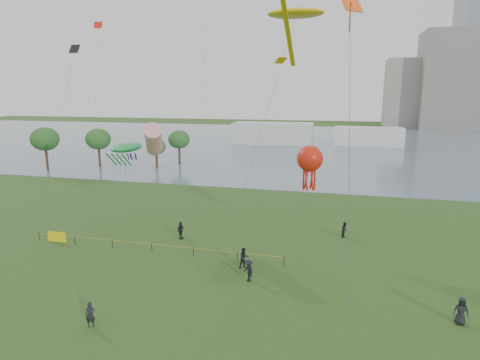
# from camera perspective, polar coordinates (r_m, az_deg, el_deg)

# --- Properties ---
(lake) EXTENTS (400.00, 120.00, 0.08)m
(lake) POSITION_cam_1_polar(r_m,az_deg,el_deg) (118.18, 10.84, 5.18)
(lake) COLOR slate
(lake) RESTS_ON ground_plane
(building_mid) EXTENTS (20.00, 20.00, 38.00)m
(building_mid) POSITION_cam_1_polar(r_m,az_deg,el_deg) (183.43, 27.23, 12.45)
(building_mid) COLOR slate
(building_mid) RESTS_ON ground_plane
(building_low) EXTENTS (16.00, 18.00, 28.00)m
(building_low) POSITION_cam_1_polar(r_m,az_deg,el_deg) (186.83, 22.42, 11.30)
(building_low) COLOR gray
(building_low) RESTS_ON ground_plane
(pavilion_left) EXTENTS (22.00, 8.00, 6.00)m
(pavilion_left) POSITION_cam_1_polar(r_m,az_deg,el_deg) (114.26, 4.69, 6.62)
(pavilion_left) COLOR silver
(pavilion_left) RESTS_ON ground_plane
(pavilion_right) EXTENTS (18.00, 7.00, 5.00)m
(pavilion_right) POSITION_cam_1_polar(r_m,az_deg,el_deg) (115.94, 17.78, 5.92)
(pavilion_right) COLOR silver
(pavilion_right) RESTS_ON ground_plane
(trees) EXTENTS (26.13, 17.09, 7.97)m
(trees) POSITION_cam_1_polar(r_m,az_deg,el_deg) (81.22, -18.46, 5.39)
(trees) COLOR #352118
(trees) RESTS_ON ground_plane
(fence) EXTENTS (24.07, 0.07, 1.05)m
(fence) POSITION_cam_1_polar(r_m,az_deg,el_deg) (40.52, -20.28, -8.04)
(fence) COLOR black
(fence) RESTS_ON ground_plane
(spectator_a) EXTENTS (1.07, 1.05, 1.74)m
(spectator_a) POSITION_cam_1_polar(r_m,az_deg,el_deg) (33.40, 0.58, -11.04)
(spectator_a) COLOR black
(spectator_a) RESTS_ON ground_plane
(spectator_b) EXTENTS (1.24, 1.25, 1.73)m
(spectator_b) POSITION_cam_1_polar(r_m,az_deg,el_deg) (31.26, 1.21, -12.76)
(spectator_b) COLOR black
(spectator_b) RESTS_ON ground_plane
(spectator_c) EXTENTS (0.65, 1.09, 1.74)m
(spectator_c) POSITION_cam_1_polar(r_m,az_deg,el_deg) (40.15, -8.44, -7.10)
(spectator_c) COLOR black
(spectator_c) RESTS_ON ground_plane
(spectator_d) EXTENTS (0.90, 0.61, 1.77)m
(spectator_d) POSITION_cam_1_polar(r_m,az_deg,el_deg) (29.46, 28.93, -15.99)
(spectator_d) COLOR black
(spectator_d) RESTS_ON ground_plane
(spectator_f) EXTENTS (0.68, 0.56, 1.61)m
(spectator_f) POSITION_cam_1_polar(r_m,az_deg,el_deg) (27.43, -20.51, -17.52)
(spectator_f) COLOR black
(spectator_f) RESTS_ON ground_plane
(spectator_g) EXTENTS (0.84, 0.93, 1.57)m
(spectator_g) POSITION_cam_1_polar(r_m,az_deg,el_deg) (41.50, 14.68, -6.86)
(spectator_g) COLOR black
(spectator_g) RESTS_ON ground_plane
(kite_stingray) EXTENTS (7.30, 10.03, 21.23)m
(kite_stingray) POSITION_cam_1_polar(r_m,az_deg,el_deg) (37.73, 7.89, 22.32)
(kite_stingray) COLOR #3F3F42
(kite_windsock) EXTENTS (4.19, 5.94, 11.38)m
(kite_windsock) POSITION_cam_1_polar(r_m,az_deg,el_deg) (41.32, -12.20, 5.61)
(kite_windsock) COLOR #3F3F42
(kite_creature) EXTENTS (3.21, 7.82, 9.12)m
(kite_creature) POSITION_cam_1_polar(r_m,az_deg,el_deg) (42.50, -15.87, 4.43)
(kite_creature) COLOR #3F3F42
(kite_octopus) EXTENTS (2.37, 8.00, 9.49)m
(kite_octopus) POSITION_cam_1_polar(r_m,az_deg,el_deg) (36.82, 9.91, 2.92)
(kite_octopus) COLOR #3F3F42
(kite_delta) EXTENTS (1.49, 13.01, 19.67)m
(kite_delta) POSITION_cam_1_polar(r_m,az_deg,el_deg) (24.24, 15.44, 20.85)
(kite_delta) COLOR #3F3F42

